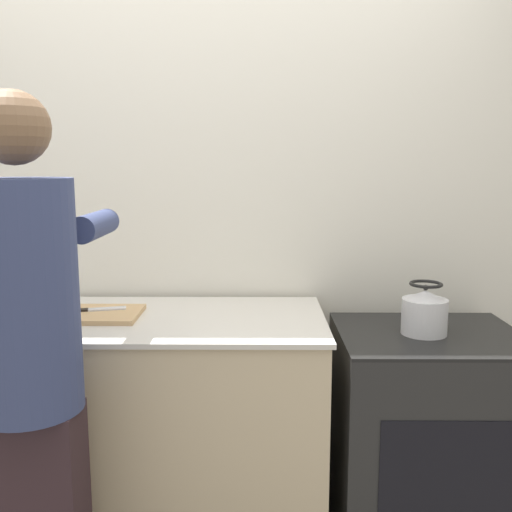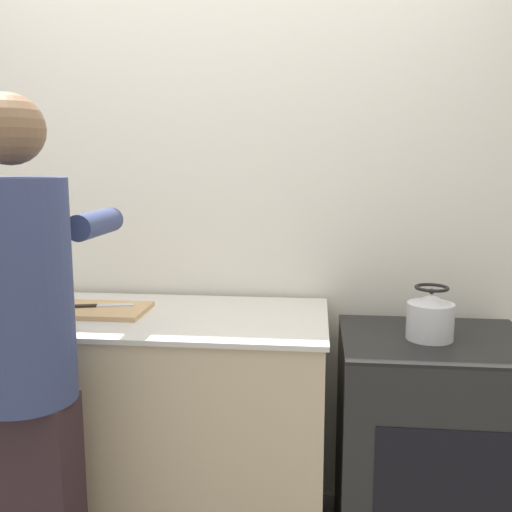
{
  "view_description": "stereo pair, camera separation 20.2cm",
  "coord_description": "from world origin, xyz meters",
  "views": [
    {
      "loc": [
        0.24,
        -1.77,
        1.51
      ],
      "look_at": [
        0.23,
        0.22,
        1.19
      ],
      "focal_mm": 40.0,
      "sensor_mm": 36.0,
      "label": 1
    },
    {
      "loc": [
        0.44,
        -1.76,
        1.51
      ],
      "look_at": [
        0.23,
        0.22,
        1.19
      ],
      "focal_mm": 40.0,
      "sensor_mm": 36.0,
      "label": 2
    }
  ],
  "objects": [
    {
      "name": "person",
      "position": [
        -0.43,
        -0.2,
        0.94
      ],
      "size": [
        0.34,
        0.58,
        1.71
      ],
      "color": "#2D1F23",
      "rests_on": "ground_plane"
    },
    {
      "name": "knife",
      "position": [
        -0.4,
        0.35,
        0.96
      ],
      "size": [
        0.23,
        0.09,
        0.01
      ],
      "rotation": [
        0.0,
        0.0,
        0.25
      ],
      "color": "silver",
      "rests_on": "cutting_board"
    },
    {
      "name": "counter",
      "position": [
        -0.37,
        0.32,
        0.47
      ],
      "size": [
        1.72,
        0.66,
        0.94
      ],
      "color": "#C6B28E",
      "rests_on": "ground_plane"
    },
    {
      "name": "oven",
      "position": [
        0.88,
        0.29,
        0.44
      ],
      "size": [
        0.68,
        0.58,
        0.88
      ],
      "color": "black",
      "rests_on": "ground_plane"
    },
    {
      "name": "wall_back",
      "position": [
        0.0,
        0.7,
        1.3
      ],
      "size": [
        8.0,
        0.05,
        2.6
      ],
      "color": "silver",
      "rests_on": "ground_plane"
    },
    {
      "name": "kettle",
      "position": [
        0.85,
        0.28,
        0.97
      ],
      "size": [
        0.17,
        0.17,
        0.2
      ],
      "color": "silver",
      "rests_on": "oven"
    },
    {
      "name": "cutting_board",
      "position": [
        -0.39,
        0.32,
        0.94
      ],
      "size": [
        0.35,
        0.26,
        0.02
      ],
      "color": "tan",
      "rests_on": "counter"
    }
  ]
}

